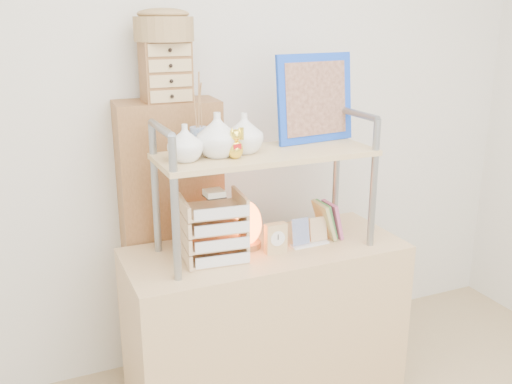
% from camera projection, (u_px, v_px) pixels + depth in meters
% --- Properties ---
extents(room_shell, '(3.42, 3.41, 2.61)m').
position_uv_depth(room_shell, '(397.00, 19.00, 1.46)').
color(room_shell, silver).
rests_on(room_shell, ground).
extents(desk, '(1.20, 0.50, 0.75)m').
position_uv_depth(desk, '(265.00, 325.00, 2.56)').
color(desk, tan).
rests_on(desk, ground).
extents(cabinet, '(0.46, 0.27, 1.35)m').
position_uv_depth(cabinet, '(173.00, 245.00, 2.67)').
color(cabinet, brown).
rests_on(cabinet, ground).
extents(hutch, '(0.92, 0.34, 0.80)m').
position_uv_depth(hutch, '(253.00, 144.00, 2.30)').
color(hutch, gray).
rests_on(hutch, desk).
extents(letter_tray, '(0.26, 0.25, 0.29)m').
position_uv_depth(letter_tray, '(215.00, 231.00, 2.31)').
color(letter_tray, tan).
rests_on(letter_tray, desk).
extents(salt_lamp, '(0.14, 0.13, 0.21)m').
position_uv_depth(salt_lamp, '(247.00, 224.00, 2.42)').
color(salt_lamp, brown).
rests_on(salt_lamp, desk).
extents(desk_clock, '(0.09, 0.04, 0.13)m').
position_uv_depth(desk_clock, '(276.00, 238.00, 2.38)').
color(desk_clock, tan).
rests_on(desk_clock, desk).
extents(postcard_stand, '(0.18, 0.06, 0.12)m').
position_uv_depth(postcard_stand, '(309.00, 237.00, 2.47)').
color(postcard_stand, white).
rests_on(postcard_stand, desk).
extents(drawer_chest, '(0.20, 0.16, 0.25)m').
position_uv_depth(drawer_chest, '(166.00, 72.00, 2.42)').
color(drawer_chest, brown).
rests_on(drawer_chest, cabinet).
extents(woven_basket, '(0.25, 0.25, 0.10)m').
position_uv_depth(woven_basket, '(164.00, 29.00, 2.37)').
color(woven_basket, olive).
rests_on(woven_basket, drawer_chest).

